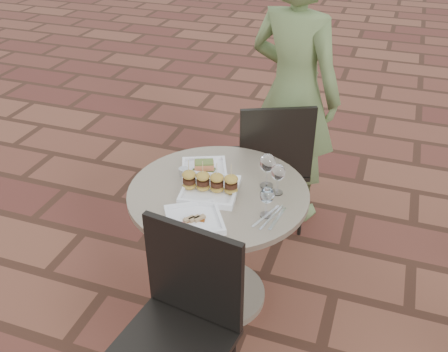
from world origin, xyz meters
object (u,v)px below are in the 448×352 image
(plate_tuna, at_px, (194,220))
(diner, at_px, (294,93))
(cafe_table, at_px, (219,229))
(chair_far, at_px, (272,157))
(chair_near, at_px, (182,316))
(plate_salmon, at_px, (204,169))
(plate_sliders, at_px, (210,185))

(plate_tuna, bearing_deg, diner, 82.61)
(cafe_table, relative_size, plate_tuna, 2.67)
(chair_far, bearing_deg, chair_near, 64.47)
(chair_near, height_order, plate_salmon, chair_near)
(cafe_table, relative_size, plate_salmon, 2.99)
(diner, distance_m, plate_salmon, 0.90)
(chair_far, distance_m, plate_salmon, 0.64)
(plate_salmon, relative_size, plate_sliders, 0.99)
(cafe_table, bearing_deg, chair_near, -83.18)
(plate_salmon, height_order, plate_sliders, plate_sliders)
(diner, xyz_separation_m, plate_sliders, (-0.18, -1.02, -0.10))
(chair_near, distance_m, diner, 1.67)
(chair_near, relative_size, diner, 0.53)
(plate_sliders, bearing_deg, plate_salmon, 119.99)
(plate_sliders, xyz_separation_m, plate_tuna, (0.02, -0.25, -0.03))
(chair_near, bearing_deg, plate_salmon, 112.65)
(chair_far, relative_size, chair_near, 1.00)
(chair_far, bearing_deg, diner, -124.27)
(plate_sliders, bearing_deg, diner, 79.93)
(chair_near, xyz_separation_m, plate_tuna, (-0.09, 0.38, 0.20))
(chair_near, bearing_deg, plate_sliders, 108.00)
(chair_far, height_order, diner, diner)
(cafe_table, bearing_deg, plate_salmon, 133.21)
(plate_salmon, bearing_deg, plate_sliders, -60.01)
(plate_sliders, bearing_deg, cafe_table, 45.31)
(cafe_table, relative_size, chair_far, 0.97)
(chair_far, distance_m, diner, 0.43)
(plate_salmon, xyz_separation_m, plate_sliders, (0.10, -0.17, 0.02))
(chair_near, distance_m, plate_salmon, 0.84)
(chair_far, height_order, chair_near, same)
(cafe_table, xyz_separation_m, plate_sliders, (-0.03, -0.03, 0.29))
(cafe_table, distance_m, chair_near, 0.66)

